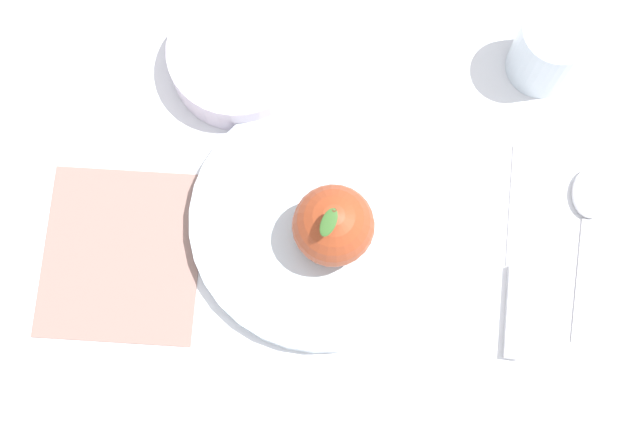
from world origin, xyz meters
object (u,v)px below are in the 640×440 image
apple (333,226)px  cup (550,48)px  spoon (589,210)px  knife (516,269)px  side_bowl (238,57)px  dinner_plate (320,223)px  linen_napkin (121,254)px

apple → cup: size_ratio=1.16×
spoon → knife: bearing=-26.1°
cup → spoon: bearing=39.3°
side_bowl → cup: size_ratio=1.77×
cup → knife: cup is taller
spoon → cup: bearing=-140.7°
knife → apple: bearing=-73.3°
apple → knife: (-0.05, 0.16, -0.05)m
apple → spoon: bearing=122.5°
side_bowl → spoon: 0.35m
dinner_plate → spoon: dinner_plate is taller
apple → linen_napkin: bearing=-60.3°
cup → spoon: size_ratio=0.46×
linen_napkin → side_bowl: bearing=176.7°
dinner_plate → cup: (-0.23, 0.12, 0.03)m
dinner_plate → linen_napkin: dinner_plate is taller
spoon → linen_napkin: size_ratio=1.02×
apple → side_bowl: size_ratio=0.65×
dinner_plate → side_bowl: side_bowl is taller
side_bowl → spoon: size_ratio=0.81×
side_bowl → apple: bearing=53.0°
side_bowl → linen_napkin: (0.21, -0.01, -0.02)m
side_bowl → dinner_plate: bearing=51.8°
linen_napkin → dinner_plate: bearing=124.5°
dinner_plate → apple: bearing=64.5°
spoon → linen_napkin: bearing=-58.7°
side_bowl → cup: bearing=116.0°
knife → dinner_plate: bearing=-77.2°
apple → spoon: (-0.13, 0.20, -0.05)m
dinner_plate → side_bowl: (-0.11, -0.14, 0.01)m
apple → knife: 0.17m
dinner_plate → knife: bearing=102.8°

